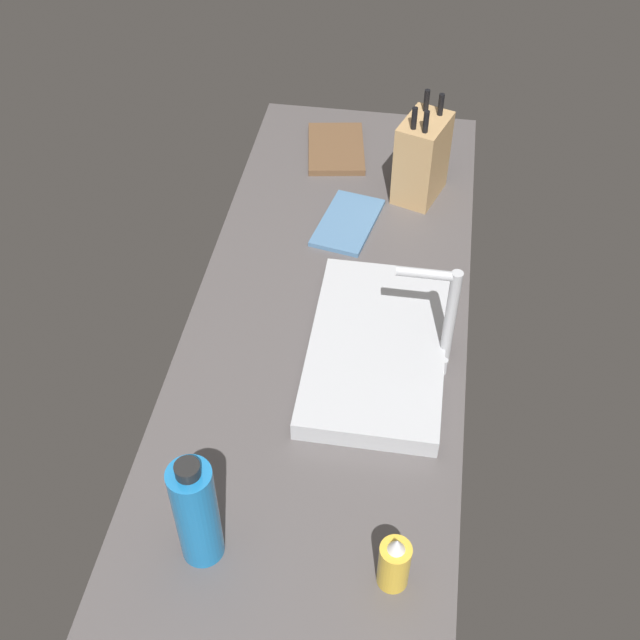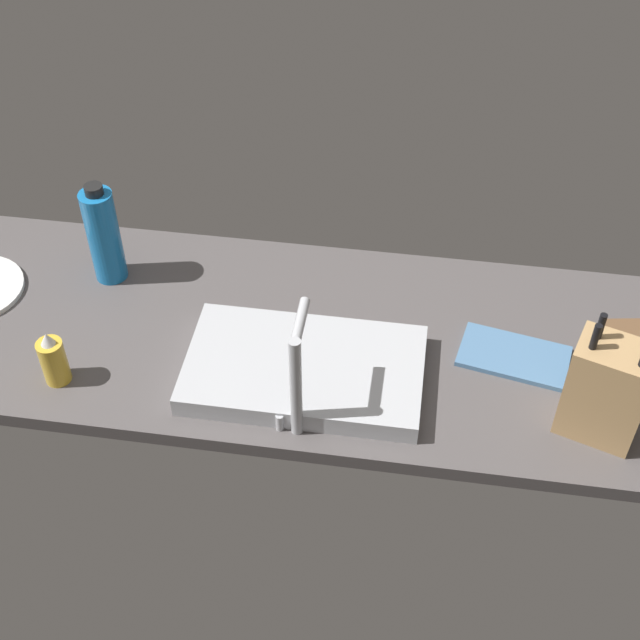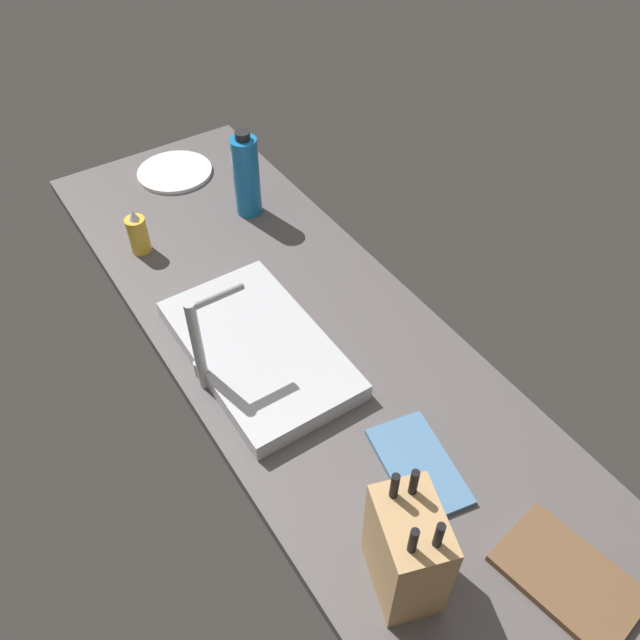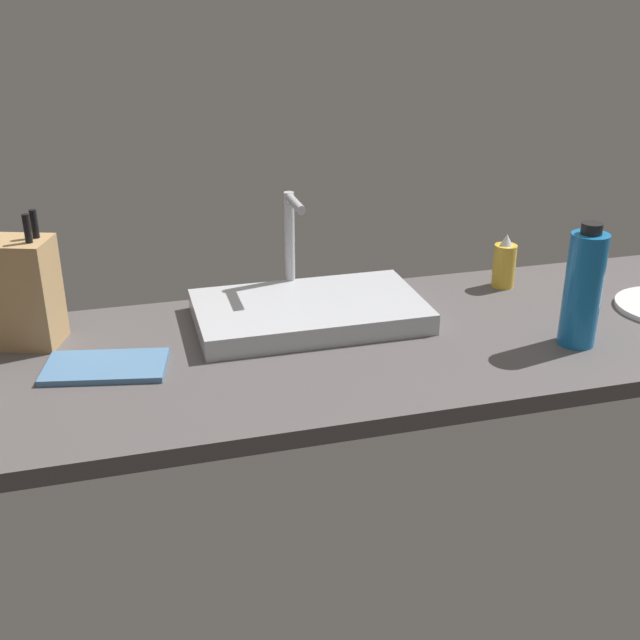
# 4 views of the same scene
# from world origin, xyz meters

# --- Properties ---
(countertop_slab) EXTENTS (1.98, 0.63, 0.04)m
(countertop_slab) POSITION_xyz_m (0.00, 0.00, 0.02)
(countertop_slab) COLOR #514C4C
(countertop_slab) RESTS_ON ground
(sink_basin) EXTENTS (0.50, 0.29, 0.05)m
(sink_basin) POSITION_xyz_m (0.00, 0.12, 0.06)
(sink_basin) COLOR #B7BABF
(sink_basin) RESTS_ON countertop_slab
(faucet) EXTENTS (0.06, 0.13, 0.26)m
(faucet) POSITION_xyz_m (-0.01, 0.25, 0.19)
(faucet) COLOR #B7BABF
(faucet) RESTS_ON countertop_slab
(knife_block) EXTENTS (0.17, 0.14, 0.28)m
(knife_block) POSITION_xyz_m (-0.60, 0.17, 0.15)
(knife_block) COLOR tan
(knife_block) RESTS_ON countertop_slab
(cutting_board) EXTENTS (0.26, 0.19, 0.02)m
(cutting_board) POSITION_xyz_m (-0.76, -0.08, 0.04)
(cutting_board) COLOR brown
(cutting_board) RESTS_ON countertop_slab
(soap_bottle) EXTENTS (0.05, 0.05, 0.13)m
(soap_bottle) POSITION_xyz_m (0.51, 0.20, 0.09)
(soap_bottle) COLOR gold
(soap_bottle) RESTS_ON countertop_slab
(water_bottle) EXTENTS (0.08, 0.08, 0.26)m
(water_bottle) POSITION_xyz_m (0.51, -0.13, 0.16)
(water_bottle) COLOR #1970B7
(water_bottle) RESTS_ON countertop_slab
(dinner_plate) EXTENTS (0.24, 0.24, 0.01)m
(dinner_plate) POSITION_xyz_m (0.81, -0.03, 0.04)
(dinner_plate) COLOR white
(dinner_plate) RESTS_ON countertop_slab
(dish_towel) EXTENTS (0.25, 0.17, 0.01)m
(dish_towel) POSITION_xyz_m (-0.44, 0.00, 0.04)
(dish_towel) COLOR teal
(dish_towel) RESTS_ON countertop_slab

